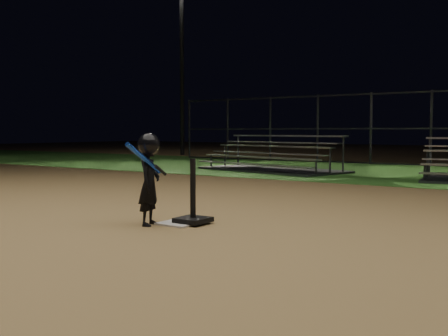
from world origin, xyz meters
TOP-DOWN VIEW (x-y plane):
  - ground at (0.00, 0.00)m, footprint 80.00×80.00m
  - grass_strip at (0.00, 10.00)m, footprint 60.00×8.00m
  - home_plate at (0.00, 0.00)m, footprint 0.45×0.45m
  - batting_tee at (0.14, 0.10)m, footprint 0.38×0.38m
  - child_batter at (-0.25, -0.27)m, footprint 0.42×0.64m
  - bleacher_left at (-3.37, 8.40)m, footprint 4.63×3.00m
  - backstop_fence at (0.00, 13.00)m, footprint 20.08×0.08m
  - light_pole_left at (-12.00, 14.94)m, footprint 0.90×0.53m

SIDE VIEW (x-z plane):
  - ground at x=0.00m, z-range 0.00..0.00m
  - grass_strip at x=0.00m, z-range 0.00..0.01m
  - home_plate at x=0.00m, z-range 0.00..0.02m
  - batting_tee at x=0.14m, z-range -0.23..0.57m
  - bleacher_left at x=-3.37m, z-range -0.31..0.74m
  - child_batter at x=-0.25m, z-range 0.04..1.18m
  - backstop_fence at x=0.00m, z-range 0.00..2.50m
  - light_pole_left at x=-12.00m, z-range 0.80..9.10m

